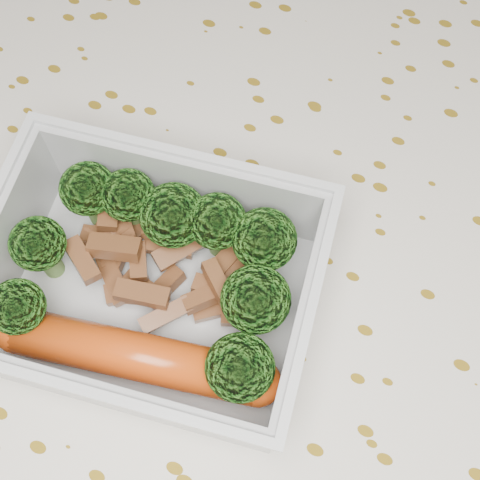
% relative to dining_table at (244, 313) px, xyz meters
% --- Properties ---
extents(ground_plane, '(4.00, 4.00, 0.00)m').
position_rel_dining_table_xyz_m(ground_plane, '(0.00, 0.00, -0.67)').
color(ground_plane, olive).
rests_on(ground_plane, ground).
extents(dining_table, '(1.40, 0.90, 0.75)m').
position_rel_dining_table_xyz_m(dining_table, '(0.00, 0.00, 0.00)').
color(dining_table, brown).
rests_on(dining_table, ground).
extents(tablecloth, '(1.46, 0.96, 0.19)m').
position_rel_dining_table_xyz_m(tablecloth, '(0.00, 0.00, 0.05)').
color(tablecloth, silver).
rests_on(tablecloth, dining_table).
extents(lunch_container, '(0.20, 0.17, 0.06)m').
position_rel_dining_table_xyz_m(lunch_container, '(-0.04, -0.04, 0.11)').
color(lunch_container, silver).
rests_on(lunch_container, tablecloth).
extents(broccoli_florets, '(0.17, 0.13, 0.05)m').
position_rel_dining_table_xyz_m(broccoli_florets, '(-0.03, -0.02, 0.13)').
color(broccoli_florets, '#608C3F').
rests_on(broccoli_florets, lunch_container).
extents(meat_pile, '(0.11, 0.08, 0.03)m').
position_rel_dining_table_xyz_m(meat_pile, '(-0.05, -0.03, 0.11)').
color(meat_pile, brown).
rests_on(meat_pile, lunch_container).
extents(sausage, '(0.16, 0.05, 0.03)m').
position_rel_dining_table_xyz_m(sausage, '(-0.03, -0.08, 0.11)').
color(sausage, '#C9440E').
rests_on(sausage, lunch_container).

